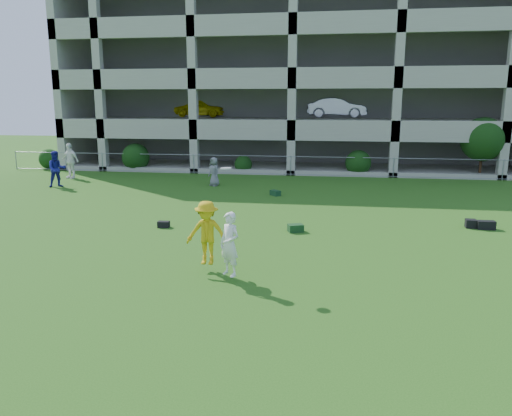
% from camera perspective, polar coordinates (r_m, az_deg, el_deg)
% --- Properties ---
extents(ground, '(100.00, 100.00, 0.00)m').
position_cam_1_polar(ground, '(11.85, -4.07, -9.61)').
color(ground, '#235114').
rests_on(ground, ground).
extents(bystander_a, '(1.16, 1.12, 1.88)m').
position_cam_1_polar(bystander_a, '(27.92, -21.82, 4.16)').
color(bystander_a, navy).
rests_on(bystander_a, ground).
extents(bystander_b, '(1.27, 0.78, 2.02)m').
position_cam_1_polar(bystander_b, '(30.90, -20.49, 5.08)').
color(bystander_b, white).
rests_on(bystander_b, ground).
extents(bystander_c, '(0.88, 0.84, 1.51)m').
position_cam_1_polar(bystander_c, '(26.41, -4.82, 4.17)').
color(bystander_c, slate).
rests_on(bystander_c, ground).
extents(bag_black_b, '(0.41, 0.26, 0.22)m').
position_cam_1_polar(bag_black_b, '(17.97, -10.51, -1.85)').
color(bag_black_b, black).
rests_on(bag_black_b, ground).
extents(bag_green_c, '(0.59, 0.51, 0.26)m').
position_cam_1_polar(bag_green_c, '(17.13, 4.54, -2.30)').
color(bag_green_c, '#14381B').
rests_on(bag_green_c, ground).
extents(crate_d, '(0.37, 0.37, 0.30)m').
position_cam_1_polar(crate_d, '(19.19, 23.33, -1.64)').
color(crate_d, black).
rests_on(crate_d, ground).
extents(bag_black_e, '(0.61, 0.31, 0.30)m').
position_cam_1_polar(bag_black_e, '(19.18, 24.79, -1.78)').
color(bag_black_e, black).
rests_on(bag_black_e, ground).
extents(bag_green_g, '(0.56, 0.57, 0.25)m').
position_cam_1_polar(bag_green_g, '(23.66, 2.21, 1.73)').
color(bag_green_g, '#13341E').
rests_on(bag_green_g, ground).
extents(frisbee_contest, '(1.63, 1.29, 2.61)m').
position_cam_1_polar(frisbee_contest, '(12.78, -5.04, -3.13)').
color(frisbee_contest, gold).
rests_on(frisbee_contest, ground).
extents(parking_garage, '(30.00, 14.00, 12.00)m').
position_cam_1_polar(parking_garage, '(38.55, 5.23, 14.48)').
color(parking_garage, '#9E998C').
rests_on(parking_garage, ground).
extents(fence, '(36.06, 0.06, 1.20)m').
position_cam_1_polar(fence, '(30.07, 3.98, 4.87)').
color(fence, gray).
rests_on(fence, ground).
extents(shrub_row, '(34.38, 2.52, 3.50)m').
position_cam_1_polar(shrub_row, '(30.64, 12.76, 6.43)').
color(shrub_row, '#163D11').
rests_on(shrub_row, ground).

